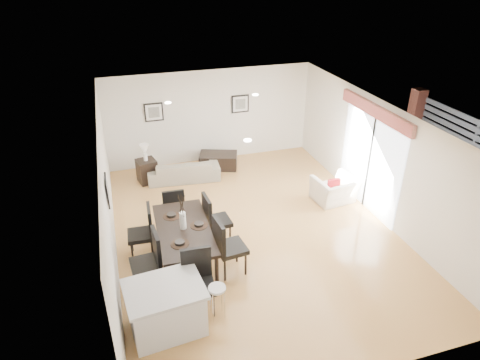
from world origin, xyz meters
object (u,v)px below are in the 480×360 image
object	(u,v)px
kitchen_island	(166,308)
dining_table	(184,232)
dining_chair_efar	(213,217)
coffee_table	(218,161)
side_table	(147,171)
bar_stool	(217,292)
dining_chair_enear	(226,244)
dining_chair_foot	(174,207)
dining_chair_head	(198,277)
dining_chair_wfar	(145,229)
armchair	(334,190)
sofa	(184,170)
dining_chair_wnear	(151,258)

from	to	relation	value
kitchen_island	dining_table	bearing A→B (deg)	63.58
dining_chair_efar	coffee_table	bearing A→B (deg)	-20.14
side_table	bar_stool	bearing A→B (deg)	-83.61
dining_chair_enear	dining_chair_foot	size ratio (longest dim) A/B	1.17
coffee_table	kitchen_island	bearing A→B (deg)	-93.53
dining_chair_head	dining_chair_wfar	bearing A→B (deg)	116.01
dining_table	dining_chair_efar	distance (m)	0.87
side_table	coffee_table	bearing A→B (deg)	7.82
armchair	dining_table	size ratio (longest dim) A/B	0.48
sofa	coffee_table	world-z (taller)	sofa
dining_chair_head	bar_stool	xyz separation A→B (m)	(0.25, -0.34, -0.10)
kitchen_island	bar_stool	size ratio (longest dim) A/B	2.05
armchair	dining_chair_foot	world-z (taller)	dining_chair_foot
dining_chair_wnear	dining_chair_head	distance (m)	1.03
sofa	dining_table	world-z (taller)	dining_table
dining_chair_head	bar_stool	size ratio (longest dim) A/B	1.80
dining_chair_enear	dining_chair_efar	bearing A→B (deg)	-6.66
side_table	kitchen_island	size ratio (longest dim) A/B	0.48
dining_chair_enear	coffee_table	distance (m)	4.67
dining_chair_foot	bar_stool	size ratio (longest dim) A/B	1.62
sofa	kitchen_island	size ratio (longest dim) A/B	1.46
armchair	side_table	bearing A→B (deg)	-36.34
kitchen_island	dining_chair_head	bearing A→B (deg)	23.76
dining_chair_efar	bar_stool	world-z (taller)	dining_chair_efar
dining_chair_efar	dining_chair_head	world-z (taller)	dining_chair_head
dining_chair_wfar	kitchen_island	xyz separation A→B (m)	(0.11, -2.09, -0.19)
coffee_table	sofa	bearing A→B (deg)	-139.14
kitchen_island	sofa	bearing A→B (deg)	70.99
coffee_table	side_table	world-z (taller)	side_table
dining_table	kitchen_island	distance (m)	1.73
dining_chair_wnear	coffee_table	size ratio (longest dim) A/B	1.12
coffee_table	side_table	size ratio (longest dim) A/B	1.66
armchair	kitchen_island	distance (m)	5.46
armchair	bar_stool	distance (m)	4.75
dining_chair_wfar	dining_chair_efar	size ratio (longest dim) A/B	0.97
dining_table	dining_chair_wnear	bearing A→B (deg)	-143.24
bar_stool	kitchen_island	bearing A→B (deg)	180.00
dining_table	dining_chair_foot	size ratio (longest dim) A/B	1.95
dining_table	dining_chair_enear	xyz separation A→B (m)	(0.70, -0.52, -0.07)
dining_table	dining_chair_efar	bearing A→B (deg)	36.66
dining_chair_head	bar_stool	world-z (taller)	dining_chair_head
dining_chair_wnear	side_table	size ratio (longest dim) A/B	1.85
dining_chair_foot	coffee_table	distance (m)	3.28
dining_chair_enear	side_table	distance (m)	4.39
dining_chair_wnear	armchair	bearing A→B (deg)	107.03
armchair	dining_chair_head	world-z (taller)	dining_chair_head
armchair	bar_stool	bearing A→B (deg)	30.41
dining_chair_wnear	dining_chair_wfar	xyz separation A→B (m)	(-0.01, 1.00, -0.03)
armchair	dining_chair_head	distance (m)	4.77
dining_chair_enear	side_table	world-z (taller)	dining_chair_enear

